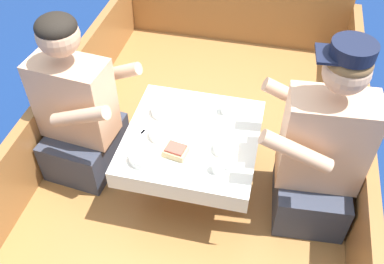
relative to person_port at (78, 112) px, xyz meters
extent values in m
plane|color=navy|center=(0.64, 0.01, -0.68)|extent=(60.00, 60.00, 0.00)
cube|color=#9E6B38|center=(0.64, 0.01, -0.54)|extent=(1.84, 3.13, 0.27)
cube|color=#936033|center=(-0.25, 0.01, -0.20)|extent=(0.06, 3.13, 0.41)
cube|color=#936033|center=(1.53, 0.01, -0.20)|extent=(0.06, 3.13, 0.41)
cube|color=#936033|center=(0.64, 1.54, -0.17)|extent=(1.72, 0.06, 0.47)
cylinder|color=#B2B2B7|center=(0.64, -0.02, -0.21)|extent=(0.07, 0.07, 0.38)
cube|color=#9E6B38|center=(0.64, -0.02, -0.02)|extent=(0.66, 0.66, 0.02)
cube|color=white|center=(0.64, -0.02, -0.01)|extent=(0.69, 0.69, 0.00)
cube|color=white|center=(0.64, -0.37, -0.06)|extent=(0.69, 0.00, 0.10)
cube|color=white|center=(0.64, 0.32, -0.06)|extent=(0.69, 0.00, 0.10)
cube|color=#333847|center=(-0.01, 0.00, -0.27)|extent=(0.40, 0.48, 0.26)
cube|color=tan|center=(-0.01, 0.00, 0.09)|extent=(0.42, 0.26, 0.47)
sphere|color=tan|center=(-0.01, 0.00, 0.48)|extent=(0.21, 0.21, 0.21)
ellipsoid|color=black|center=(-0.01, 0.00, 0.53)|extent=(0.20, 0.20, 0.11)
cylinder|color=tan|center=(0.17, 0.16, 0.17)|extent=(0.34, 0.11, 0.21)
cylinder|color=tan|center=(0.13, -0.19, 0.17)|extent=(0.34, 0.11, 0.21)
cube|color=#333847|center=(1.29, -0.04, -0.27)|extent=(0.39, 0.47, 0.26)
cube|color=tan|center=(1.29, -0.04, 0.12)|extent=(0.42, 0.25, 0.51)
sphere|color=tan|center=(1.29, -0.04, 0.52)|extent=(0.20, 0.20, 0.20)
ellipsoid|color=brown|center=(1.29, -0.04, 0.57)|extent=(0.19, 0.19, 0.11)
cylinder|color=tan|center=(1.15, -0.23, 0.21)|extent=(0.34, 0.10, 0.21)
cylinder|color=tan|center=(1.12, 0.13, 0.21)|extent=(0.34, 0.10, 0.21)
cylinder|color=black|center=(1.29, -0.04, 0.63)|extent=(0.18, 0.18, 0.06)
cube|color=black|center=(1.20, -0.04, 0.60)|extent=(0.11, 0.15, 0.01)
cylinder|color=silver|center=(0.60, -0.18, 0.00)|extent=(0.18, 0.18, 0.01)
cylinder|color=silver|center=(0.62, 0.14, 0.00)|extent=(0.15, 0.15, 0.01)
cube|color=tan|center=(0.60, -0.18, 0.02)|extent=(0.12, 0.11, 0.04)
cube|color=#B74C3D|center=(0.60, -0.18, 0.05)|extent=(0.10, 0.09, 0.01)
cylinder|color=silver|center=(0.45, -0.25, 0.02)|extent=(0.14, 0.14, 0.04)
cylinder|color=beige|center=(0.45, -0.25, 0.03)|extent=(0.11, 0.11, 0.02)
cylinder|color=silver|center=(0.46, 0.11, 0.02)|extent=(0.15, 0.15, 0.04)
cylinder|color=beige|center=(0.46, 0.11, 0.03)|extent=(0.12, 0.12, 0.02)
cylinder|color=silver|center=(0.83, -0.09, 0.02)|extent=(0.12, 0.12, 0.04)
cylinder|color=beige|center=(0.83, -0.09, 0.03)|extent=(0.10, 0.10, 0.02)
cylinder|color=silver|center=(0.49, -0.07, 0.02)|extent=(0.13, 0.13, 0.04)
cylinder|color=beige|center=(0.49, -0.07, 0.03)|extent=(0.10, 0.10, 0.02)
cylinder|color=silver|center=(0.79, 0.19, 0.03)|extent=(0.06, 0.06, 0.06)
torus|color=silver|center=(0.83, 0.19, 0.03)|extent=(0.04, 0.01, 0.04)
cylinder|color=#3D2314|center=(0.79, 0.19, 0.04)|extent=(0.05, 0.05, 0.01)
cylinder|color=silver|center=(0.82, -0.23, 0.02)|extent=(0.06, 0.06, 0.06)
torus|color=silver|center=(0.86, -0.23, 0.03)|extent=(0.04, 0.01, 0.04)
cylinder|color=#3D2314|center=(0.82, -0.23, 0.04)|extent=(0.05, 0.05, 0.01)
cube|color=silver|center=(0.35, 0.08, 0.00)|extent=(0.06, 0.17, 0.00)
cube|color=silver|center=(0.86, 0.02, 0.00)|extent=(0.15, 0.10, 0.00)
ellipsoid|color=silver|center=(0.92, 0.06, 0.00)|extent=(0.04, 0.02, 0.01)
cube|color=silver|center=(0.37, -0.13, 0.00)|extent=(0.07, 0.16, 0.00)
cube|color=silver|center=(0.39, -0.06, 0.00)|extent=(0.03, 0.04, 0.00)
cube|color=silver|center=(0.56, 0.05, 0.00)|extent=(0.07, 0.16, 0.00)
ellipsoid|color=silver|center=(0.54, 0.11, 0.00)|extent=(0.04, 0.02, 0.01)
cube|color=silver|center=(0.76, 0.01, 0.00)|extent=(0.05, 0.17, 0.00)
camera|label=1|loc=(0.99, -1.54, 1.57)|focal=40.00mm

